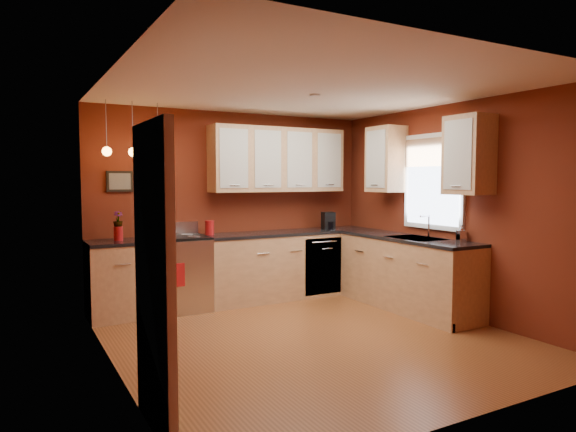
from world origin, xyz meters
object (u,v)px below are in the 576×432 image
red_canister (210,228)px  sink (416,240)px  gas_range (177,273)px  soap_pump (461,233)px  coffee_maker (328,221)px

red_canister → sink: bearing=-36.3°
sink → red_canister: (-2.15, 1.58, 0.12)m
gas_range → red_canister: size_ratio=5.85×
gas_range → red_canister: red_canister is taller
sink → soap_pump: sink is taller
gas_range → sink: bearing=-29.8°
sink → coffee_maker: sink is taller
gas_range → coffee_maker: size_ratio=4.41×
sink → soap_pump: 0.60m
gas_range → sink: (2.62, -1.50, 0.43)m
gas_range → red_canister: 0.73m
red_canister → soap_pump: 3.17m
red_canister → coffee_maker: 1.83m
gas_range → coffee_maker: (2.30, -0.00, 0.57)m
coffee_maker → soap_pump: coffee_maker is taller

